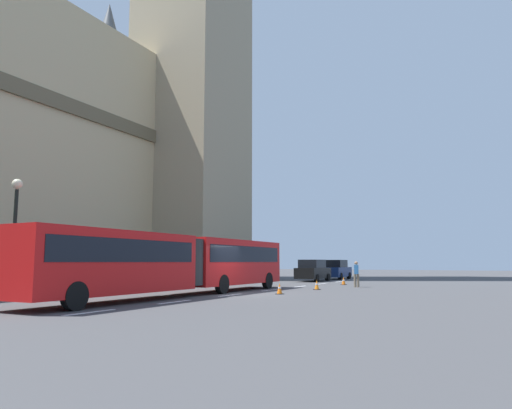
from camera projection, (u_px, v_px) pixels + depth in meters
ground_plane at (239, 294)px, 24.38m from camera, size 160.00×160.00×0.00m
lane_centre_marking at (270, 290)px, 27.69m from camera, size 39.00×0.16×0.01m
articulated_bus at (180, 260)px, 23.33m from camera, size 18.46×2.54×2.90m
sedan_lead at (313, 271)px, 40.55m from camera, size 4.40×1.86×1.85m
sedan_trailing at (336, 270)px, 45.51m from camera, size 4.40×1.86×1.85m
traffic_cone_west at (280, 289)px, 24.31m from camera, size 0.36×0.36×0.58m
traffic_cone_middle at (317, 285)px, 28.23m from camera, size 0.36×0.36×0.58m
traffic_cone_east at (344, 281)px, 34.27m from camera, size 0.36×0.36×0.58m
street_lamp at (14, 229)px, 20.36m from camera, size 0.44×0.44×5.27m
pedestrian_near_cones at (356, 273)px, 31.14m from camera, size 0.43×0.36×1.69m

